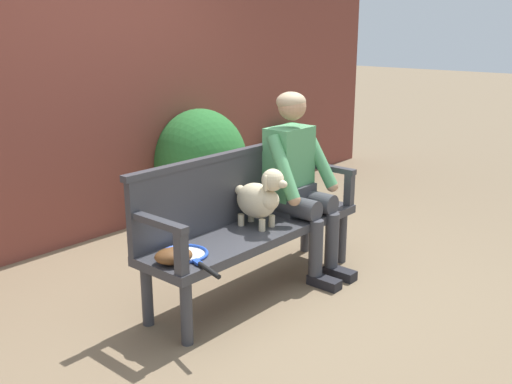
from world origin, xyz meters
The scene contains 13 objects.
ground_plane centered at (0.00, 0.00, 0.00)m, with size 40.00×40.00×0.00m, color #7A664C.
brick_garden_fence centered at (0.00, 1.87, 1.07)m, with size 8.00×0.30×2.14m, color brown.
hedge_bush_far_right centered at (2.38, 1.54, 0.36)m, with size 0.72×0.47×0.71m, color #1E5B23.
hedge_bush_mid_right centered at (1.27, 1.54, 0.29)m, with size 0.74×0.68×0.58m, color #286B2D.
hedge_bush_far_left centered at (0.93, 1.51, 0.51)m, with size 0.90×0.87×1.02m, color #286B2D.
garden_bench centered at (0.00, 0.00, 0.40)m, with size 1.78×0.47×0.46m.
bench_backrest centered at (0.00, 0.21, 0.71)m, with size 1.82×0.06×0.50m.
bench_armrest_left_end centered at (-0.85, -0.08, 0.65)m, with size 0.06×0.47×0.28m.
bench_armrest_right_end centered at (0.85, -0.08, 0.65)m, with size 0.06×0.47×0.28m.
person_seated centered at (0.44, -0.01, 0.73)m, with size 0.56×0.64×1.33m.
dog_on_bench centered at (0.03, -0.02, 0.67)m, with size 0.22×0.42×0.42m.
tennis_racket centered at (-0.66, -0.03, 0.47)m, with size 0.36×0.58×0.03m.
baseball_glove centered at (-0.78, -0.05, 0.50)m, with size 0.22×0.17×0.09m, color brown.
Camera 1 is at (-2.83, -2.46, 1.78)m, focal length 41.29 mm.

